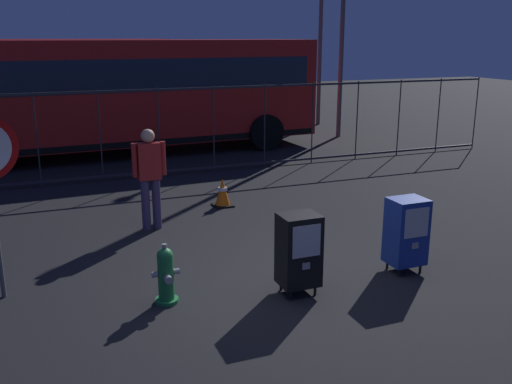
{
  "coord_description": "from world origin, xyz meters",
  "views": [
    {
      "loc": [
        -2.64,
        -6.2,
        3.09
      ],
      "look_at": [
        0.3,
        1.2,
        0.9
      ],
      "focal_mm": 39.82,
      "sensor_mm": 36.0,
      "label": 1
    }
  ],
  "objects_px": {
    "traffic_cone": "(223,193)",
    "bus_near": "(122,90)",
    "pedestrian": "(150,173)",
    "fire_hydrant": "(166,275)",
    "newspaper_box_secondary": "(406,231)",
    "newspaper_box_primary": "(299,250)"
  },
  "relations": [
    {
      "from": "fire_hydrant",
      "to": "bus_near",
      "type": "xyz_separation_m",
      "value": [
        1.02,
        9.37,
        1.36
      ]
    },
    {
      "from": "newspaper_box_primary",
      "to": "newspaper_box_secondary",
      "type": "height_order",
      "value": "same"
    },
    {
      "from": "newspaper_box_secondary",
      "to": "newspaper_box_primary",
      "type": "bearing_deg",
      "value": -177.01
    },
    {
      "from": "pedestrian",
      "to": "bus_near",
      "type": "xyz_separation_m",
      "value": [
        0.63,
        6.61,
        0.76
      ]
    },
    {
      "from": "traffic_cone",
      "to": "bus_near",
      "type": "height_order",
      "value": "bus_near"
    },
    {
      "from": "newspaper_box_primary",
      "to": "bus_near",
      "type": "xyz_separation_m",
      "value": [
        -0.56,
        9.7,
        1.14
      ]
    },
    {
      "from": "newspaper_box_secondary",
      "to": "pedestrian",
      "type": "distance_m",
      "value": 4.15
    },
    {
      "from": "newspaper_box_primary",
      "to": "pedestrian",
      "type": "height_order",
      "value": "pedestrian"
    },
    {
      "from": "newspaper_box_primary",
      "to": "pedestrian",
      "type": "xyz_separation_m",
      "value": [
        -1.19,
        3.09,
        0.38
      ]
    },
    {
      "from": "fire_hydrant",
      "to": "traffic_cone",
      "type": "distance_m",
      "value": 4.05
    },
    {
      "from": "fire_hydrant",
      "to": "newspaper_box_secondary",
      "type": "height_order",
      "value": "newspaper_box_secondary"
    },
    {
      "from": "bus_near",
      "to": "fire_hydrant",
      "type": "bearing_deg",
      "value": -99.02
    },
    {
      "from": "fire_hydrant",
      "to": "traffic_cone",
      "type": "bearing_deg",
      "value": 61.99
    },
    {
      "from": "traffic_cone",
      "to": "bus_near",
      "type": "bearing_deg",
      "value": 98.64
    },
    {
      "from": "pedestrian",
      "to": "fire_hydrant",
      "type": "bearing_deg",
      "value": -98.14
    },
    {
      "from": "fire_hydrant",
      "to": "newspaper_box_secondary",
      "type": "xyz_separation_m",
      "value": [
        3.22,
        -0.25,
        0.22
      ]
    },
    {
      "from": "fire_hydrant",
      "to": "pedestrian",
      "type": "distance_m",
      "value": 2.85
    },
    {
      "from": "traffic_cone",
      "to": "bus_near",
      "type": "relative_size",
      "value": 0.05
    },
    {
      "from": "traffic_cone",
      "to": "pedestrian",
      "type": "bearing_deg",
      "value": -151.49
    },
    {
      "from": "newspaper_box_secondary",
      "to": "traffic_cone",
      "type": "xyz_separation_m",
      "value": [
        -1.32,
        3.83,
        -0.31
      ]
    },
    {
      "from": "pedestrian",
      "to": "traffic_cone",
      "type": "distance_m",
      "value": 1.85
    },
    {
      "from": "newspaper_box_primary",
      "to": "bus_near",
      "type": "distance_m",
      "value": 9.79
    }
  ]
}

